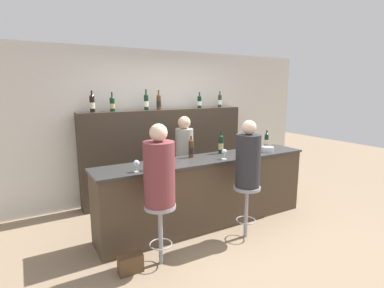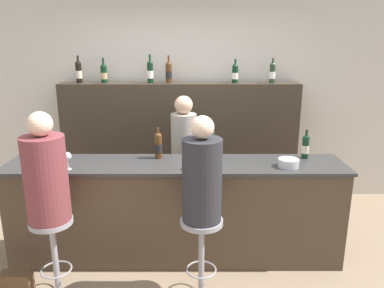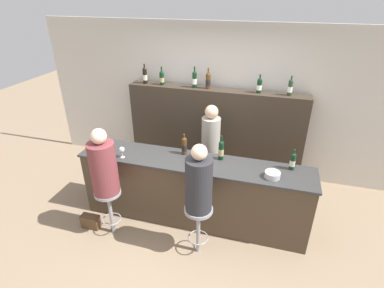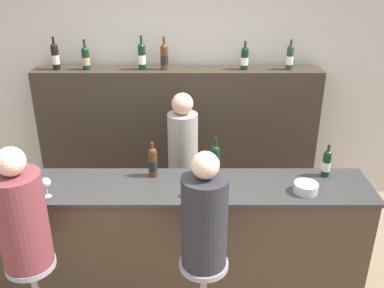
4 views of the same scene
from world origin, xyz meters
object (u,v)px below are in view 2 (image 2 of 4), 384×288
at_px(wine_bottle_counter_1, 211,144).
at_px(wine_bottle_counter_2, 305,146).
at_px(handbag, 16,283).
at_px(metal_bowl, 288,163).
at_px(bar_stool_left, 53,237).
at_px(wine_bottle_backbar_1, 104,73).
at_px(wine_glass_2, 193,159).
at_px(wine_glass_1, 67,157).
at_px(guest_seated_right, 202,176).
at_px(wine_bottle_backbar_2, 150,72).
at_px(guest_seated_left, 45,175).
at_px(wine_bottle_backbar_5, 272,73).
at_px(wine_glass_0, 51,159).
at_px(wine_bottle_backbar_0, 79,72).
at_px(bartender, 184,164).
at_px(wine_bottle_counter_0, 158,145).
at_px(wine_bottle_backbar_4, 235,73).
at_px(bar_stool_right, 201,237).
at_px(wine_bottle_backbar_3, 169,72).

xyz_separation_m(wine_bottle_counter_1, wine_bottle_counter_2, (0.92, 0.00, -0.02)).
bearing_deg(handbag, metal_bowl, 11.38).
bearing_deg(bar_stool_left, wine_bottle_backbar_1, 88.26).
distance_m(wine_glass_2, bar_stool_left, 1.34).
bearing_deg(wine_glass_1, guest_seated_right, -19.22).
distance_m(wine_bottle_backbar_2, metal_bowl, 2.13).
bearing_deg(guest_seated_left, wine_bottle_backbar_5, 42.00).
distance_m(wine_glass_0, handbag, 1.10).
distance_m(wine_bottle_backbar_0, guest_seated_left, 2.04).
distance_m(wine_bottle_backbar_0, bar_stool_left, 2.27).
bearing_deg(bar_stool_left, guest_seated_left, 0.00).
relative_size(wine_bottle_backbar_2, wine_glass_2, 2.45).
xyz_separation_m(guest_seated_left, guest_seated_right, (1.22, 0.00, -0.01)).
bearing_deg(wine_bottle_backbar_1, bartender, -29.22).
distance_m(wine_bottle_backbar_0, wine_bottle_backbar_2, 0.88).
bearing_deg(guest_seated_left, guest_seated_right, 0.00).
xyz_separation_m(wine_bottle_backbar_2, wine_glass_1, (-0.59, -1.51, -0.62)).
xyz_separation_m(wine_glass_1, bartender, (1.02, 0.95, -0.40)).
bearing_deg(wine_bottle_counter_1, wine_bottle_counter_0, 180.00).
relative_size(wine_bottle_counter_0, wine_bottle_backbar_4, 1.05).
height_order(metal_bowl, bar_stool_right, metal_bowl).
height_order(wine_glass_0, guest_seated_right, guest_seated_right).
distance_m(wine_bottle_backbar_4, wine_glass_1, 2.31).
xyz_separation_m(bartender, handbag, (-1.41, -1.37, -0.60)).
relative_size(wine_bottle_counter_2, wine_bottle_backbar_3, 0.85).
xyz_separation_m(metal_bowl, bartender, (-0.97, 0.89, -0.32)).
distance_m(wine_bottle_counter_0, wine_bottle_backbar_2, 1.34).
bearing_deg(guest_seated_right, wine_bottle_backbar_0, 127.46).
bearing_deg(guest_seated_left, wine_bottle_counter_2, 18.22).
bearing_deg(guest_seated_right, wine_bottle_counter_1, 81.64).
height_order(wine_bottle_backbar_1, wine_bottle_backbar_3, wine_bottle_backbar_3).
relative_size(wine_bottle_backbar_2, bar_stool_left, 0.49).
relative_size(metal_bowl, bartender, 0.13).
bearing_deg(guest_seated_left, bar_stool_left, 0.00).
bearing_deg(wine_bottle_backbar_3, wine_bottle_backbar_2, -180.00).
distance_m(wine_bottle_backbar_3, guest_seated_right, 2.06).
height_order(wine_bottle_backbar_2, metal_bowl, wine_bottle_backbar_2).
height_order(wine_bottle_counter_2, wine_glass_0, wine_bottle_counter_2).
bearing_deg(wine_bottle_backbar_1, wine_bottle_backbar_2, -0.00).
bearing_deg(guest_seated_left, bar_stool_right, 0.00).
relative_size(wine_glass_0, bartender, 0.09).
distance_m(wine_bottle_counter_0, wine_bottle_backbar_3, 1.33).
relative_size(wine_bottle_backbar_0, wine_bottle_backbar_2, 0.96).
relative_size(wine_bottle_backbar_0, guest_seated_left, 0.38).
bearing_deg(metal_bowl, wine_glass_2, -175.75).
relative_size(wine_bottle_backbar_0, bar_stool_right, 0.48).
relative_size(bar_stool_right, guest_seated_right, 0.82).
height_order(metal_bowl, handbag, metal_bowl).
height_order(wine_bottle_backbar_1, bar_stool_left, wine_bottle_backbar_1).
distance_m(wine_bottle_counter_0, handbag, 1.72).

